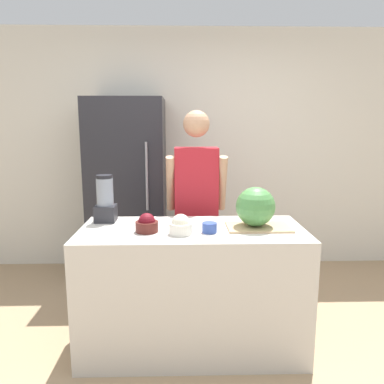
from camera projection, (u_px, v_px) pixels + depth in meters
The scene contains 11 objects.
ground_plane at pixel (194, 376), 2.40m from camera, with size 14.00×14.00×0.00m, color tan.
wall_back at pixel (188, 151), 4.16m from camera, with size 8.00×0.06×2.60m.
counter_island at pixel (192, 288), 2.66m from camera, with size 1.55×0.69×0.88m.
refrigerator at pixel (128, 190), 3.85m from camera, with size 0.76×0.65×1.84m.
person at pixel (196, 207), 3.22m from camera, with size 0.51×0.27×1.71m.
cutting_board at pixel (258, 227), 2.59m from camera, with size 0.43×0.28×0.01m.
watermelon at pixel (255, 207), 2.58m from camera, with size 0.27×0.27×0.27m.
bowl_cherries at pixel (147, 224), 2.50m from camera, with size 0.15×0.15×0.13m.
bowl_cream at pixel (181, 226), 2.45m from camera, with size 0.15×0.15×0.13m.
bowl_small_blue at pixel (210, 228), 2.48m from camera, with size 0.10×0.10×0.07m.
blender at pixel (105, 201), 2.75m from camera, with size 0.15×0.15×0.35m.
Camera 1 is at (-0.06, -2.15, 1.60)m, focal length 35.00 mm.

